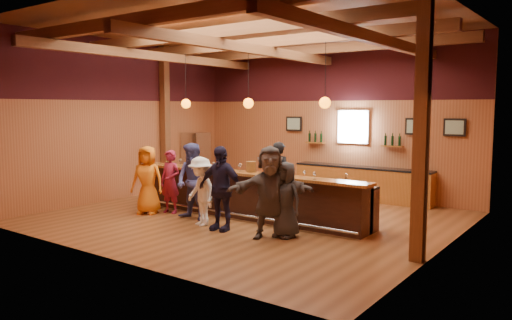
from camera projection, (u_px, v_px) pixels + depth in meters
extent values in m
plane|color=brown|center=(249.00, 218.00, 11.84)|extent=(9.00, 9.00, 0.00)
cube|color=brown|center=(329.00, 119.00, 14.82)|extent=(9.00, 0.04, 4.50)
cube|color=brown|center=(105.00, 128.00, 8.39)|extent=(9.00, 0.04, 4.50)
cube|color=brown|center=(123.00, 120.00, 14.25)|extent=(0.04, 8.00, 4.50)
cube|color=brown|center=(448.00, 127.00, 8.96)|extent=(0.04, 8.00, 4.50)
cube|color=brown|center=(248.00, 24.00, 11.37)|extent=(9.00, 8.00, 0.04)
cube|color=#340E11|center=(330.00, 72.00, 14.65)|extent=(9.00, 0.01, 1.70)
cube|color=#340E11|center=(122.00, 70.00, 14.09)|extent=(0.01, 8.00, 1.70)
cube|color=#340E11|center=(450.00, 48.00, 8.83)|extent=(0.01, 8.00, 1.70)
cube|color=brown|center=(165.00, 119.00, 15.36)|extent=(0.22, 0.22, 4.50)
cube|color=brown|center=(422.00, 129.00, 8.25)|extent=(0.22, 0.22, 4.50)
cube|color=brown|center=(148.00, 19.00, 8.99)|extent=(8.80, 0.20, 0.25)
cube|color=brown|center=(220.00, 32.00, 10.60)|extent=(8.80, 0.20, 0.25)
cube|color=brown|center=(273.00, 42.00, 12.20)|extent=(8.80, 0.20, 0.25)
cube|color=brown|center=(313.00, 50.00, 13.81)|extent=(8.80, 0.20, 0.25)
cube|color=brown|center=(158.00, 56.00, 13.19)|extent=(0.18, 7.80, 0.22)
cube|color=brown|center=(248.00, 48.00, 11.43)|extent=(0.18, 7.80, 0.22)
cube|color=brown|center=(372.00, 38.00, 9.67)|extent=(0.18, 7.80, 0.22)
cube|color=black|center=(249.00, 196.00, 11.78)|extent=(6.00, 0.60, 1.05)
cube|color=brown|center=(244.00, 173.00, 11.58)|extent=(6.30, 0.50, 0.06)
cube|color=black|center=(258.00, 177.00, 12.05)|extent=(6.00, 0.48, 0.05)
cube|color=black|center=(258.00, 197.00, 12.10)|extent=(6.00, 0.48, 0.90)
cube|color=silver|center=(332.00, 187.00, 10.88)|extent=(0.45, 0.40, 0.14)
cube|color=silver|center=(353.00, 189.00, 10.58)|extent=(0.45, 0.40, 0.14)
cylinder|color=silver|center=(238.00, 214.00, 11.49)|extent=(6.00, 0.06, 0.06)
cube|color=brown|center=(362.00, 184.00, 14.07)|extent=(4.00, 0.50, 0.90)
cube|color=black|center=(362.00, 167.00, 14.02)|extent=(4.00, 0.52, 0.05)
cube|color=silver|center=(353.00, 127.00, 14.33)|extent=(0.95, 0.08, 0.95)
cube|color=white|center=(353.00, 127.00, 14.29)|extent=(0.78, 0.01, 0.78)
cube|color=black|center=(294.00, 124.00, 15.49)|extent=(0.55, 0.04, 0.45)
cube|color=silver|center=(293.00, 124.00, 15.47)|extent=(0.45, 0.01, 0.35)
cube|color=black|center=(415.00, 126.00, 13.26)|extent=(0.55, 0.04, 0.45)
cube|color=silver|center=(415.00, 127.00, 13.24)|extent=(0.45, 0.01, 0.35)
cube|color=black|center=(455.00, 127.00, 12.67)|extent=(0.55, 0.04, 0.45)
cube|color=silver|center=(454.00, 127.00, 12.65)|extent=(0.45, 0.01, 0.35)
cube|color=brown|center=(315.00, 143.00, 15.03)|extent=(0.60, 0.18, 0.04)
cylinder|color=black|center=(310.00, 137.00, 15.13)|extent=(0.07, 0.07, 0.26)
cylinder|color=black|center=(315.00, 138.00, 15.01)|extent=(0.07, 0.07, 0.26)
cylinder|color=black|center=(321.00, 138.00, 14.89)|extent=(0.07, 0.07, 0.26)
cube|color=brown|center=(392.00, 146.00, 13.62)|extent=(0.60, 0.18, 0.04)
cylinder|color=black|center=(385.00, 140.00, 13.72)|extent=(0.07, 0.07, 0.26)
cylinder|color=black|center=(392.00, 141.00, 13.60)|extent=(0.07, 0.07, 0.26)
cylinder|color=black|center=(400.00, 141.00, 13.49)|extent=(0.07, 0.07, 0.26)
cylinder|color=black|center=(186.00, 79.00, 12.67)|extent=(0.01, 0.01, 1.25)
sphere|color=orange|center=(186.00, 104.00, 12.73)|extent=(0.24, 0.24, 0.24)
cylinder|color=black|center=(248.00, 76.00, 11.49)|extent=(0.01, 0.01, 1.25)
sphere|color=orange|center=(248.00, 103.00, 11.56)|extent=(0.24, 0.24, 0.24)
cylinder|color=black|center=(325.00, 72.00, 10.32)|extent=(0.01, 0.01, 1.25)
sphere|color=orange|center=(325.00, 103.00, 10.38)|extent=(0.24, 0.24, 0.24)
cube|color=silver|center=(196.00, 160.00, 16.24)|extent=(0.70, 0.70, 1.80)
imported|color=orange|center=(147.00, 180.00, 12.22)|extent=(0.96, 0.82, 1.67)
imported|color=maroon|center=(170.00, 182.00, 12.29)|extent=(0.61, 0.43, 1.56)
imported|color=#424685|center=(193.00, 182.00, 11.54)|extent=(0.88, 0.68, 1.79)
imported|color=white|center=(201.00, 191.00, 10.95)|extent=(1.12, 0.86, 1.53)
imported|color=#1E1933|center=(220.00, 188.00, 10.55)|extent=(1.10, 0.56, 1.80)
imported|color=#524641|center=(270.00, 192.00, 9.91)|extent=(1.70, 1.46, 1.85)
imported|color=#2B2B2E|center=(285.00, 199.00, 9.99)|extent=(0.77, 0.51, 1.53)
imported|color=black|center=(279.00, 177.00, 12.38)|extent=(0.67, 0.46, 1.77)
cylinder|color=brown|center=(251.00, 167.00, 11.57)|extent=(0.23, 0.23, 0.25)
cylinder|color=black|center=(268.00, 167.00, 11.32)|extent=(0.08, 0.08, 0.27)
cylinder|color=black|center=(268.00, 159.00, 11.31)|extent=(0.03, 0.03, 0.09)
cylinder|color=black|center=(272.00, 168.00, 11.29)|extent=(0.07, 0.07, 0.24)
cylinder|color=black|center=(272.00, 161.00, 11.28)|extent=(0.02, 0.02, 0.08)
cylinder|color=silver|center=(168.00, 165.00, 13.07)|extent=(0.06, 0.06, 0.01)
cylinder|color=silver|center=(168.00, 163.00, 13.07)|extent=(0.01, 0.01, 0.09)
sphere|color=silver|center=(168.00, 160.00, 13.06)|extent=(0.07, 0.07, 0.07)
cylinder|color=silver|center=(181.00, 166.00, 12.75)|extent=(0.08, 0.08, 0.01)
cylinder|color=silver|center=(181.00, 164.00, 12.75)|extent=(0.01, 0.01, 0.11)
sphere|color=silver|center=(180.00, 160.00, 12.74)|extent=(0.09, 0.09, 0.09)
cylinder|color=silver|center=(193.00, 167.00, 12.50)|extent=(0.06, 0.06, 0.01)
cylinder|color=silver|center=(193.00, 165.00, 12.50)|extent=(0.01, 0.01, 0.09)
sphere|color=silver|center=(193.00, 162.00, 12.49)|extent=(0.07, 0.07, 0.07)
cylinder|color=silver|center=(214.00, 169.00, 12.05)|extent=(0.07, 0.07, 0.01)
cylinder|color=silver|center=(214.00, 167.00, 12.04)|extent=(0.01, 0.01, 0.10)
sphere|color=silver|center=(214.00, 164.00, 12.03)|extent=(0.08, 0.08, 0.08)
cylinder|color=silver|center=(240.00, 171.00, 11.72)|extent=(0.07, 0.07, 0.01)
cylinder|color=silver|center=(240.00, 169.00, 11.71)|extent=(0.01, 0.01, 0.10)
sphere|color=silver|center=(240.00, 165.00, 11.70)|extent=(0.08, 0.08, 0.08)
cylinder|color=silver|center=(277.00, 175.00, 11.03)|extent=(0.07, 0.07, 0.01)
cylinder|color=silver|center=(277.00, 173.00, 11.02)|extent=(0.01, 0.01, 0.10)
sphere|color=silver|center=(278.00, 169.00, 11.01)|extent=(0.08, 0.08, 0.08)
cylinder|color=silver|center=(304.00, 178.00, 10.61)|extent=(0.06, 0.06, 0.01)
cylinder|color=silver|center=(304.00, 175.00, 10.61)|extent=(0.01, 0.01, 0.09)
sphere|color=silver|center=(304.00, 172.00, 10.60)|extent=(0.07, 0.07, 0.07)
cylinder|color=silver|center=(314.00, 179.00, 10.39)|extent=(0.06, 0.06, 0.01)
cylinder|color=silver|center=(314.00, 177.00, 10.39)|extent=(0.01, 0.01, 0.09)
sphere|color=silver|center=(314.00, 173.00, 10.38)|extent=(0.07, 0.07, 0.07)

